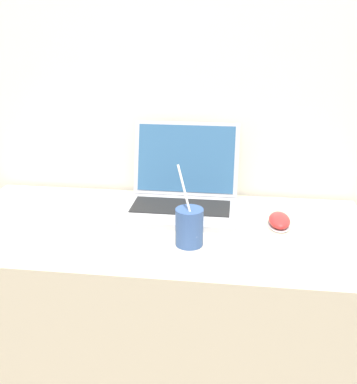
{
  "coord_description": "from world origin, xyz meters",
  "views": [
    {
      "loc": [
        0.22,
        -0.91,
        1.28
      ],
      "look_at": [
        0.06,
        0.35,
        0.8
      ],
      "focal_mm": 42.0,
      "sensor_mm": 36.0,
      "label": 1
    }
  ],
  "objects": [
    {
      "name": "wall_back",
      "position": [
        0.0,
        0.62,
        1.25
      ],
      "size": [
        7.0,
        0.04,
        2.5
      ],
      "color": "silver",
      "rests_on": "ground_plane"
    },
    {
      "name": "drink_cup",
      "position": [
        0.11,
        0.19,
        0.76
      ],
      "size": [
        0.08,
        0.08,
        0.23
      ],
      "color": "#33518C",
      "rests_on": "desk"
    },
    {
      "name": "computer_mouse",
      "position": [
        0.36,
        0.35,
        0.72
      ],
      "size": [
        0.07,
        0.11,
        0.03
      ],
      "color": "#B2B2B7",
      "rests_on": "desk"
    },
    {
      "name": "desk",
      "position": [
        0.0,
        0.29,
        0.35
      ],
      "size": [
        1.26,
        0.58,
        0.71
      ],
      "color": "beige",
      "rests_on": "ground_plane"
    },
    {
      "name": "laptop",
      "position": [
        0.06,
        0.45,
        0.77
      ],
      "size": [
        0.35,
        0.32,
        0.26
      ],
      "color": "#ADADB2",
      "rests_on": "desk"
    }
  ]
}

